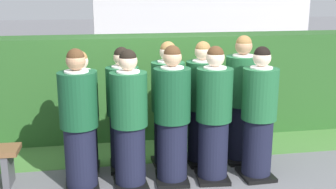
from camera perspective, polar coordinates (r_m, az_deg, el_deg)
The scene contains 13 objects.
ground_plane at distance 5.32m, azimuth 0.50°, elevation -11.73°, with size 60.00×60.00×0.00m, color slate.
student_front_row_0 at distance 4.96m, azimuth -12.00°, elevation -3.99°, with size 0.44×0.50×1.69m.
student_front_row_1 at distance 4.94m, azimuth -5.28°, elevation -3.89°, with size 0.43×0.50×1.67m.
student_front_row_2 at distance 5.04m, azimuth 0.57°, elevation -3.32°, with size 0.44×0.52×1.69m.
student_front_row_3 at distance 5.13m, azimuth 6.24°, elevation -3.18°, with size 0.44×0.51×1.68m.
student_front_row_4 at distance 5.29m, azimuth 12.25°, elevation -2.97°, with size 0.43×0.53×1.67m.
student_rear_row_0 at distance 5.45m, azimuth -11.54°, elevation -2.83°, with size 0.41×0.48×1.59m.
student_rear_row_1 at distance 5.46m, azimuth -6.12°, elevation -2.41°, with size 0.42×0.47×1.62m.
student_rear_row_2 at distance 5.51m, azimuth -0.00°, elevation -1.87°, with size 0.44×0.54×1.68m.
student_rear_row_3 at distance 5.63m, azimuth 4.62°, elevation -1.61°, with size 0.43×0.53×1.67m.
student_rear_row_4 at distance 5.76m, azimuth 9.94°, elevation -1.07°, with size 0.45×0.54×1.74m.
hedge at distance 6.78m, azimuth -2.34°, elevation 1.22°, with size 8.24×0.70×1.62m.
lawn_strip at distance 6.26m, azimuth -1.26°, elevation -7.60°, with size 8.24×0.90×0.01m, color #477A38.
Camera 1 is at (-0.88, -4.70, 2.31)m, focal length 44.78 mm.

